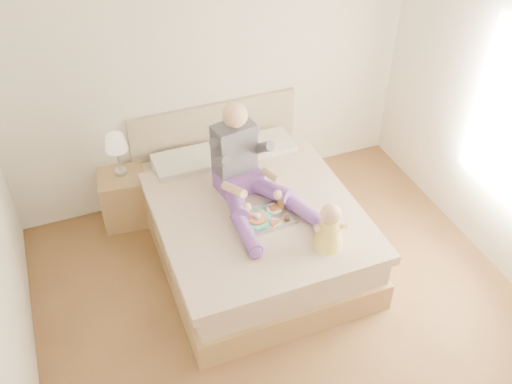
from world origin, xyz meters
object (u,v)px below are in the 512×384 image
object	(u,v)px
nightstand	(125,198)
adult	(245,172)
tray	(266,216)
bed	(250,221)
baby	(329,228)

from	to	relation	value
nightstand	adult	xyz separation A→B (m)	(0.97, -0.77, 0.60)
tray	nightstand	bearing A→B (deg)	128.19
nightstand	adult	bearing A→B (deg)	-31.62
bed	nightstand	world-z (taller)	bed
tray	baby	world-z (taller)	baby
adult	baby	bearing A→B (deg)	-73.58
adult	tray	xyz separation A→B (m)	(0.05, -0.35, -0.23)
tray	bed	bearing A→B (deg)	90.58
nightstand	adult	size ratio (longest dim) A/B	0.49
bed	baby	distance (m)	0.98
adult	tray	distance (m)	0.42
nightstand	baby	world-z (taller)	baby
adult	tray	bearing A→B (deg)	-91.01
bed	adult	xyz separation A→B (m)	(-0.03, 0.03, 0.55)
bed	tray	distance (m)	0.45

